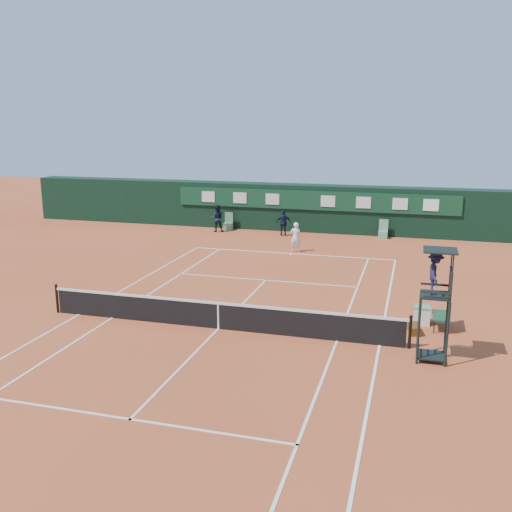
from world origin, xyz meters
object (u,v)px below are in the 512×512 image
at_px(tennis_net, 218,315).
at_px(cooler, 422,315).
at_px(player, 296,237).
at_px(player_bench, 445,312).
at_px(umpire_chair, 436,282).

height_order(tennis_net, cooler, tennis_net).
bearing_deg(player, player_bench, 112.20).
distance_m(player_bench, cooler, 0.85).
relative_size(tennis_net, umpire_chair, 3.77).
bearing_deg(umpire_chair, player_bench, 80.53).
relative_size(umpire_chair, player_bench, 2.85).
bearing_deg(player, umpire_chair, 104.14).
bearing_deg(player_bench, umpire_chair, -99.47).
bearing_deg(player, tennis_net, 75.87).
height_order(umpire_chair, player_bench, umpire_chair).
bearing_deg(cooler, player_bench, -24.41).
xyz_separation_m(player_bench, cooler, (-0.73, 0.33, -0.27)).
bearing_deg(umpire_chair, player, 117.80).
distance_m(cooler, player, 11.97).
relative_size(tennis_net, player, 7.84).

